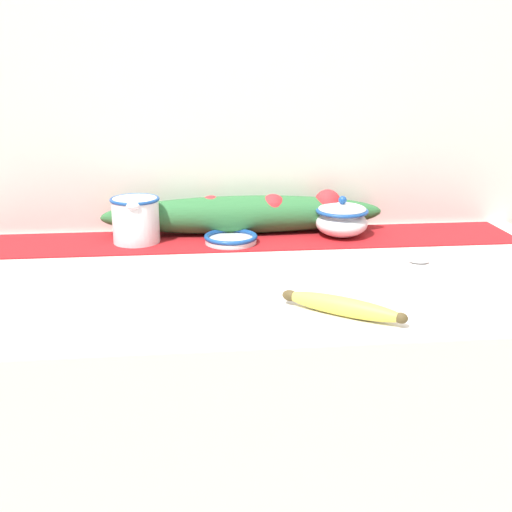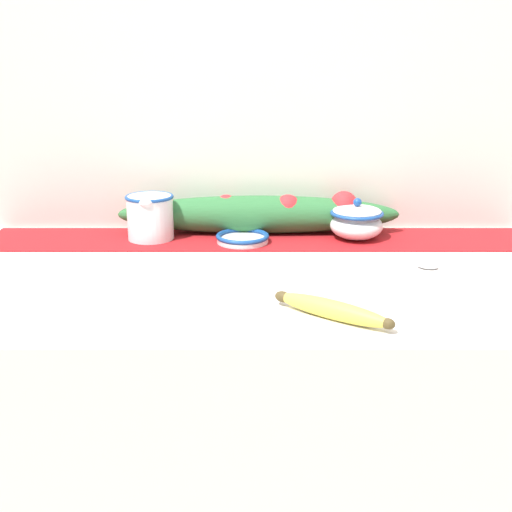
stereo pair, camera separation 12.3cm
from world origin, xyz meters
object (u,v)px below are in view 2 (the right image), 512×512
sugar_bowl (356,221)px  spoon (422,266)px  cream_pitcher (150,215)px  small_dish (242,238)px  banana (332,309)px

sugar_bowl → spoon: bearing=-63.7°
cream_pitcher → small_dish: cream_pitcher is taller
cream_pitcher → banana: 0.61m
sugar_bowl → small_dish: 0.27m
sugar_bowl → spoon: 0.24m
sugar_bowl → banana: size_ratio=0.64×
banana → cream_pitcher: bearing=127.8°
spoon → sugar_bowl: bearing=136.3°
spoon → banana: bearing=-108.7°
sugar_bowl → small_dish: (-0.27, -0.03, -0.03)m
small_dish → sugar_bowl: bearing=6.5°
spoon → cream_pitcher: bearing=-179.8°
small_dish → spoon: size_ratio=0.66×
sugar_bowl → banana: bearing=-103.1°
banana → spoon: size_ratio=1.03×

